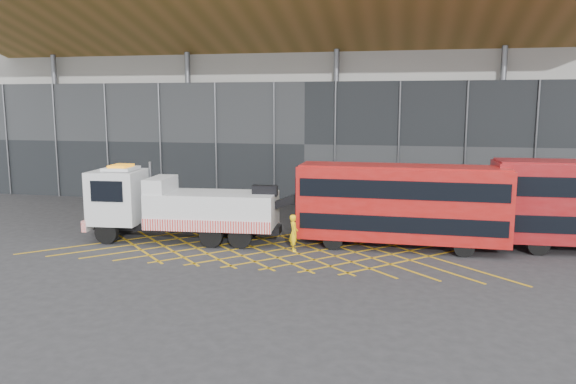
# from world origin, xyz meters

# --- Properties ---
(ground_plane) EXTENTS (120.00, 120.00, 0.00)m
(ground_plane) POSITION_xyz_m (0.00, 0.00, 0.00)
(ground_plane) COLOR #262629
(road_markings) EXTENTS (21.56, 7.16, 0.01)m
(road_markings) POSITION_xyz_m (2.40, 0.00, 0.01)
(road_markings) COLOR #C69312
(road_markings) RESTS_ON ground_plane
(construction_building) EXTENTS (55.00, 23.97, 18.00)m
(construction_building) POSITION_xyz_m (1.92, 18.40, 8.98)
(construction_building) COLOR gray
(construction_building) RESTS_ON ground_plane
(recovery_truck) EXTENTS (10.75, 3.17, 3.73)m
(recovery_truck) POSITION_xyz_m (-2.28, 0.41, 1.72)
(recovery_truck) COLOR black
(recovery_truck) RESTS_ON ground_plane
(bus_towed) EXTENTS (9.49, 2.35, 3.84)m
(bus_towed) POSITION_xyz_m (8.35, 1.20, 2.13)
(bus_towed) COLOR #9E0F0C
(bus_towed) RESTS_ON ground_plane
(worker) EXTENTS (0.57, 0.70, 1.67)m
(worker) POSITION_xyz_m (3.65, -0.30, 0.83)
(worker) COLOR yellow
(worker) RESTS_ON ground_plane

